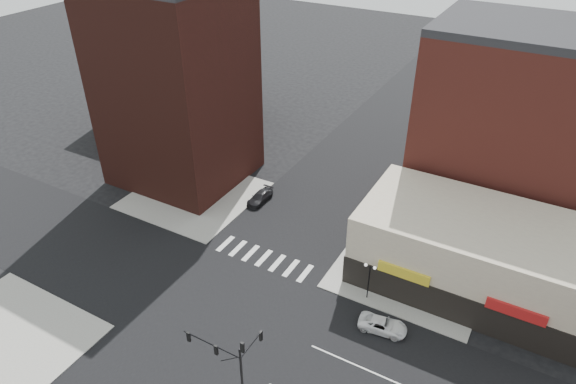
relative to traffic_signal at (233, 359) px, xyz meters
The scene contains 13 objects.
ground 11.76m from the traffic_signal, 132.74° to the left, with size 240.00×240.00×0.00m, color black.
road_ew 11.76m from the traffic_signal, 132.74° to the left, with size 200.00×14.00×0.02m, color black.
road_ns 11.76m from the traffic_signal, 132.74° to the left, with size 14.00×200.00×0.02m, color black.
sidewalk_nw 31.55m from the traffic_signal, 134.23° to the left, with size 15.00×15.00×0.12m, color gray.
sidewalk_ne 23.99m from the traffic_signal, 71.98° to the left, with size 15.00×15.00×0.12m, color gray.
building_nw 37.93m from the traffic_signal, 134.90° to the left, with size 16.00×15.00×25.00m, color #3C1913.
building_nw_low 57.36m from the traffic_signal, 133.17° to the left, with size 20.00×18.00×12.00m, color #3C1913.
building_ne_midrise 39.60m from the traffic_signal, 72.51° to the left, with size 18.00×15.00×22.00m, color maroon.
building_ne_row 26.71m from the traffic_signal, 58.92° to the left, with size 24.20×12.20×8.00m.
traffic_signal is the anchor object (origin of this frame).
street_lamp_ne 16.62m from the traffic_signal, 73.25° to the left, with size 1.22×0.32×4.16m.
white_suv 15.40m from the traffic_signal, 59.28° to the left, with size 2.05×4.45×1.24m, color white.
dark_sedan_north 29.05m from the traffic_signal, 118.26° to the left, with size 1.77×4.35×1.26m, color black.
Camera 1 is at (23.40, -28.12, 36.24)m, focal length 32.00 mm.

